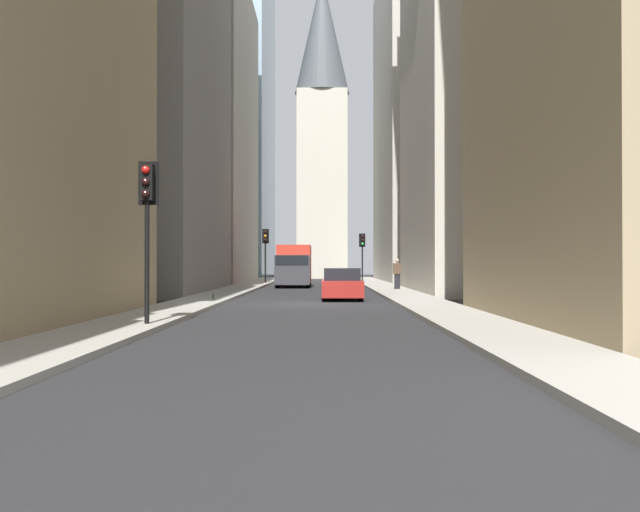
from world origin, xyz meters
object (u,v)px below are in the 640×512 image
sedan_red (342,285)px  traffic_light_foreground (147,204)px  traffic_light_midblock (265,243)px  pedestrian (397,272)px  discarded_bottle (213,297)px  traffic_light_far_junction (362,246)px  delivery_truck (294,265)px

sedan_red → traffic_light_foreground: traffic_light_foreground is taller
traffic_light_midblock → pedestrian: size_ratio=2.33×
traffic_light_foreground → traffic_light_midblock: (35.21, -0.07, -0.01)m
pedestrian → discarded_bottle: bearing=142.4°
sedan_red → traffic_light_far_junction: traffic_light_far_junction is taller
traffic_light_midblock → pedestrian: traffic_light_midblock is taller
sedan_red → discarded_bottle: sedan_red is taller
traffic_light_midblock → traffic_light_far_junction: 8.72m
sedan_red → discarded_bottle: (-2.45, 5.36, -0.42)m
sedan_red → traffic_light_midblock: 22.18m
pedestrian → delivery_truck: bearing=40.5°
traffic_light_midblock → discarded_bottle: bearing=179.5°
traffic_light_foreground → traffic_light_far_junction: 40.28m
traffic_light_far_junction → traffic_light_midblock: bearing=119.8°
delivery_truck → traffic_light_far_junction: bearing=-28.7°
sedan_red → discarded_bottle: size_ratio=15.93×
sedan_red → traffic_light_far_junction: 25.99m
pedestrian → discarded_bottle: size_ratio=6.47×
sedan_red → traffic_light_far_junction: (25.77, -2.39, 2.34)m
sedan_red → discarded_bottle: 5.91m
traffic_light_midblock → discarded_bottle: 24.06m
sedan_red → pedestrian: size_ratio=2.46×
delivery_truck → pedestrian: size_ratio=3.70×
traffic_light_foreground → pedestrian: size_ratio=2.34×
traffic_light_foreground → discarded_bottle: traffic_light_foreground is taller
sedan_red → traffic_light_foreground: 14.95m
traffic_light_midblock → traffic_light_far_junction: traffic_light_midblock is taller
pedestrian → discarded_bottle: (-11.42, 8.80, -0.84)m
traffic_light_far_junction → discarded_bottle: size_ratio=14.43×
traffic_light_midblock → discarded_bottle: traffic_light_midblock is taller
traffic_light_midblock → pedestrian: (-12.46, -8.61, -2.03)m
delivery_truck → traffic_light_far_junction: (9.50, -5.19, 1.54)m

